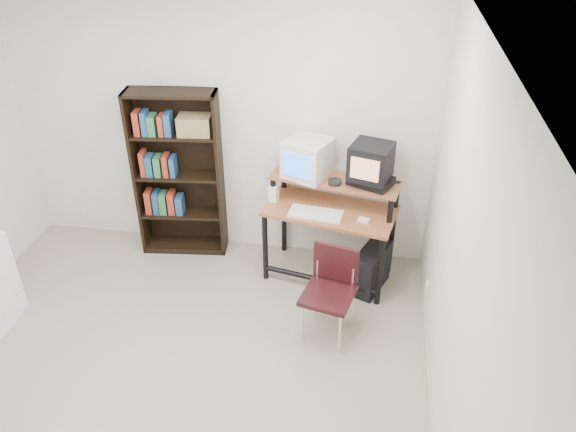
% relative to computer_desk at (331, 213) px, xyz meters
% --- Properties ---
extents(floor, '(4.00, 4.00, 0.01)m').
position_rel_computer_desk_xyz_m(floor, '(-1.11, -1.62, -0.69)').
color(floor, '#A49C88').
rests_on(floor, ground).
extents(ceiling, '(4.00, 4.00, 0.01)m').
position_rel_computer_desk_xyz_m(ceiling, '(-1.11, -1.62, 1.92)').
color(ceiling, white).
rests_on(ceiling, back_wall).
extents(back_wall, '(4.00, 0.01, 2.60)m').
position_rel_computer_desk_xyz_m(back_wall, '(-1.11, 0.38, 0.62)').
color(back_wall, silver).
rests_on(back_wall, floor).
extents(right_wall, '(0.01, 4.00, 2.60)m').
position_rel_computer_desk_xyz_m(right_wall, '(0.89, -1.62, 0.62)').
color(right_wall, silver).
rests_on(right_wall, floor).
extents(computer_desk, '(1.24, 0.78, 0.98)m').
position_rel_computer_desk_xyz_m(computer_desk, '(0.00, 0.00, 0.00)').
color(computer_desk, '#9C5B33').
rests_on(computer_desk, floor).
extents(crt_monitor, '(0.47, 0.47, 0.34)m').
position_rel_computer_desk_xyz_m(crt_monitor, '(-0.24, 0.14, 0.46)').
color(crt_monitor, silver).
rests_on(crt_monitor, computer_desk).
extents(vcr, '(0.43, 0.38, 0.08)m').
position_rel_computer_desk_xyz_m(vcr, '(0.33, 0.05, 0.33)').
color(vcr, black).
rests_on(vcr, computer_desk).
extents(crt_tv, '(0.41, 0.40, 0.31)m').
position_rel_computer_desk_xyz_m(crt_tv, '(0.32, 0.04, 0.52)').
color(crt_tv, black).
rests_on(crt_tv, vcr).
extents(cd_spindle, '(0.12, 0.12, 0.05)m').
position_rel_computer_desk_xyz_m(cd_spindle, '(0.02, 0.00, 0.31)').
color(cd_spindle, '#26262B').
rests_on(cd_spindle, computer_desk).
extents(keyboard, '(0.49, 0.26, 0.03)m').
position_rel_computer_desk_xyz_m(keyboard, '(-0.12, -0.13, 0.05)').
color(keyboard, silver).
rests_on(keyboard, computer_desk).
extents(mousepad, '(0.25, 0.22, 0.01)m').
position_rel_computer_desk_xyz_m(mousepad, '(0.29, -0.17, 0.04)').
color(mousepad, black).
rests_on(mousepad, computer_desk).
extents(mouse, '(0.11, 0.09, 0.03)m').
position_rel_computer_desk_xyz_m(mouse, '(0.30, -0.17, 0.06)').
color(mouse, white).
rests_on(mouse, mousepad).
extents(desk_speaker, '(0.09, 0.09, 0.17)m').
position_rel_computer_desk_xyz_m(desk_speaker, '(-0.53, 0.05, 0.12)').
color(desk_speaker, silver).
rests_on(desk_speaker, computer_desk).
extents(pc_tower, '(0.35, 0.49, 0.42)m').
position_rel_computer_desk_xyz_m(pc_tower, '(0.41, -0.14, -0.47)').
color(pc_tower, black).
rests_on(pc_tower, floor).
extents(school_chair, '(0.47, 0.47, 0.79)m').
position_rel_computer_desk_xyz_m(school_chair, '(0.09, -0.77, -0.20)').
color(school_chair, black).
rests_on(school_chair, floor).
extents(bookshelf, '(0.86, 0.37, 1.67)m').
position_rel_computer_desk_xyz_m(bookshelf, '(-1.49, 0.23, 0.18)').
color(bookshelf, black).
rests_on(bookshelf, floor).
extents(wall_outlet, '(0.02, 0.08, 0.12)m').
position_rel_computer_desk_xyz_m(wall_outlet, '(0.88, -0.47, -0.38)').
color(wall_outlet, beige).
rests_on(wall_outlet, right_wall).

